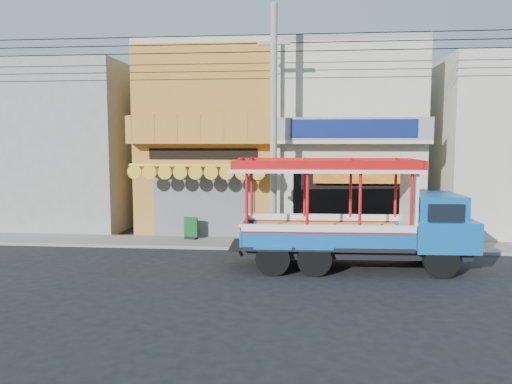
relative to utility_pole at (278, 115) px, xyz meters
The scene contains 13 objects.
ground 6.08m from the utility_pole, 75.53° to the right, with size 90.00×90.00×0.00m, color black.
sidewalk 5.09m from the utility_pole, 39.41° to the left, with size 30.00×2.00×0.12m, color slate.
shophouse_left 5.70m from the utility_pole, 124.03° to the left, with size 6.00×7.50×8.24m.
shophouse_right 5.54m from the utility_pole, 58.56° to the left, with size 6.00×6.75×8.24m.
party_pilaster 1.87m from the utility_pole, 95.46° to the left, with size 0.35×0.30×8.00m, color #C0B59D.
filler_building_left 11.25m from the utility_pole, 155.15° to the left, with size 6.00×6.00×7.60m, color gray.
filler_building_right 10.98m from the utility_pole, 25.50° to the left, with size 6.00×6.00×7.60m, color #C0B59D.
utility_pole is the anchor object (origin of this frame).
songthaew_truck 5.21m from the utility_pole, 40.43° to the right, with size 7.58×2.76×3.50m.
green_sign 5.87m from the utility_pole, 162.92° to the left, with size 0.58×0.38×0.89m.
potted_plant_a 5.43m from the utility_pole, 15.12° to the left, with size 0.83×0.72×0.92m, color #1A5C24.
potted_plant_b 5.42m from the utility_pole, 13.41° to the left, with size 0.51×0.41×0.93m, color #1A5C24.
potted_plant_c 6.87m from the utility_pole, 12.34° to the left, with size 0.52×0.52×0.93m, color #1A5C24.
Camera 1 is at (0.12, -15.17, 4.04)m, focal length 35.00 mm.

